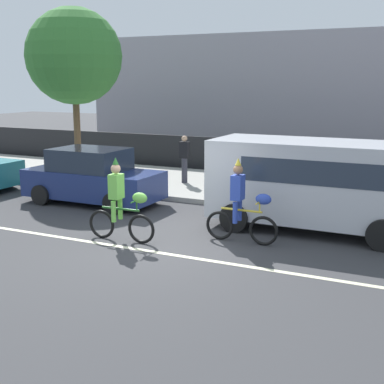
{
  "coord_description": "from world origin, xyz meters",
  "views": [
    {
      "loc": [
        5.44,
        -9.97,
        3.58
      ],
      "look_at": [
        0.04,
        1.2,
        1.0
      ],
      "focal_mm": 50.0,
      "sensor_mm": 36.0,
      "label": 1
    }
  ],
  "objects": [
    {
      "name": "parked_car_navy",
      "position": [
        -4.0,
        2.78,
        0.78
      ],
      "size": [
        4.1,
        1.92,
        1.64
      ],
      "color": "navy",
      "rests_on": "ground"
    },
    {
      "name": "parade_cyclist_cobalt",
      "position": [
        1.4,
        0.97,
        0.84
      ],
      "size": [
        1.72,
        0.5,
        1.92
      ],
      "color": "black",
      "rests_on": "ground"
    },
    {
      "name": "parade_cyclist_lime",
      "position": [
        -1.11,
        -0.1,
        0.84
      ],
      "size": [
        1.72,
        0.5,
        1.92
      ],
      "color": "black",
      "rests_on": "ground"
    },
    {
      "name": "fence_line",
      "position": [
        0.0,
        9.4,
        0.7
      ],
      "size": [
        40.0,
        0.08,
        1.4
      ],
      "primitive_type": "cube",
      "color": "black",
      "rests_on": "ground"
    },
    {
      "name": "road_centre_line",
      "position": [
        0.0,
        -0.5,
        0.0
      ],
      "size": [
        36.0,
        0.14,
        0.01
      ],
      "primitive_type": "cube",
      "color": "beige",
      "rests_on": "ground"
    },
    {
      "name": "street_tree_near_lamp",
      "position": [
        -6.83,
        5.79,
        4.44
      ],
      "size": [
        3.41,
        3.41,
        6.01
      ],
      "color": "brown",
      "rests_on": "sidewalk_curb"
    },
    {
      "name": "pedestrian_onlooker",
      "position": [
        -2.66,
        6.2,
        1.01
      ],
      "size": [
        0.32,
        0.2,
        1.62
      ],
      "color": "#33333D",
      "rests_on": "sidewalk_curb"
    },
    {
      "name": "building_backdrop",
      "position": [
        2.12,
        18.0,
        2.89
      ],
      "size": [
        28.0,
        8.0,
        5.78
      ],
      "primitive_type": "cube",
      "color": "#99939E",
      "rests_on": "ground"
    },
    {
      "name": "ground_plane",
      "position": [
        0.0,
        0.0,
        0.0
      ],
      "size": [
        80.0,
        80.0,
        0.0
      ],
      "primitive_type": "plane",
      "color": "#38383A"
    },
    {
      "name": "sidewalk_curb",
      "position": [
        0.0,
        6.5,
        0.07
      ],
      "size": [
        60.0,
        5.0,
        0.15
      ],
      "primitive_type": "cube",
      "color": "#9E9B93",
      "rests_on": "ground"
    },
    {
      "name": "parked_van_silver",
      "position": [
        2.71,
        2.7,
        1.28
      ],
      "size": [
        5.0,
        2.22,
        2.18
      ],
      "color": "silver",
      "rests_on": "ground"
    }
  ]
}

